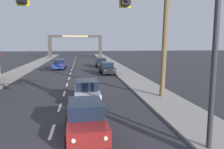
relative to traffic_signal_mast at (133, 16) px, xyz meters
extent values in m
cube|color=gray|center=(4.38, 19.51, -5.36)|extent=(3.20, 110.00, 0.14)
cube|color=gray|center=(-11.22, 19.51, -5.36)|extent=(3.20, 110.00, 0.14)
cube|color=silver|center=(-3.42, 2.97, -5.42)|extent=(0.16, 2.00, 0.01)
cube|color=silver|center=(-3.42, 7.26, -5.42)|extent=(0.16, 2.00, 0.01)
cube|color=silver|center=(-3.42, 11.55, -5.42)|extent=(0.16, 2.00, 0.01)
cube|color=silver|center=(-3.42, 15.84, -5.42)|extent=(0.16, 2.00, 0.01)
cube|color=silver|center=(-3.42, 20.13, -5.42)|extent=(0.16, 2.00, 0.01)
cube|color=silver|center=(-3.42, 24.42, -5.42)|extent=(0.16, 2.00, 0.01)
cube|color=silver|center=(-3.42, 28.71, -5.42)|extent=(0.16, 2.00, 0.01)
cube|color=silver|center=(-3.42, 33.01, -5.42)|extent=(0.16, 2.00, 0.01)
cube|color=silver|center=(-3.42, 37.30, -5.42)|extent=(0.16, 2.00, 0.01)
cube|color=silver|center=(-3.42, 41.59, -5.42)|extent=(0.16, 2.00, 0.01)
cube|color=silver|center=(-3.42, 45.88, -5.42)|extent=(0.16, 2.00, 0.01)
cube|color=silver|center=(-3.42, 50.17, -5.42)|extent=(0.16, 2.00, 0.01)
cube|color=silver|center=(-3.42, 54.46, -5.42)|extent=(0.16, 2.00, 0.01)
cube|color=silver|center=(-3.42, 58.75, -5.42)|extent=(0.16, 2.00, 0.01)
cube|color=silver|center=(-3.42, 63.04, -5.42)|extent=(0.16, 2.00, 0.01)
cube|color=silver|center=(-3.42, 67.33, -5.42)|extent=(0.16, 2.00, 0.01)
cylinder|color=#2D2D33|center=(3.30, 0.00, -1.74)|extent=(0.22, 0.22, 7.37)
sphere|color=black|center=(-0.27, -0.16, 0.52)|extent=(0.17, 0.17, 0.17)
cube|color=maroon|center=(-1.73, 2.22, -4.75)|extent=(1.96, 4.38, 0.72)
cube|color=black|center=(-1.74, 2.37, -4.07)|extent=(1.70, 2.27, 0.64)
cylinder|color=black|center=(-0.80, 0.85, -5.11)|extent=(0.25, 0.65, 0.64)
cylinder|color=black|center=(-2.52, 0.76, -5.11)|extent=(0.25, 0.65, 0.64)
cylinder|color=black|center=(-0.94, 3.68, -5.11)|extent=(0.25, 0.65, 0.64)
cylinder|color=black|center=(-2.66, 3.60, -5.11)|extent=(0.25, 0.65, 0.64)
sphere|color=#F9EFC6|center=(-1.01, 0.08, -4.67)|extent=(0.18, 0.18, 0.18)
sphere|color=#F9EFC6|center=(-2.24, 0.02, -4.67)|extent=(0.18, 0.18, 0.18)
cube|color=red|center=(-1.17, 4.41, -4.65)|extent=(0.24, 0.07, 0.20)
cube|color=red|center=(-2.49, 4.35, -4.65)|extent=(0.24, 0.07, 0.20)
cube|color=silver|center=(-1.51, 8.23, -4.75)|extent=(1.82, 4.32, 0.72)
cube|color=black|center=(-1.51, 8.38, -4.07)|extent=(1.63, 2.22, 0.64)
cylinder|color=black|center=(-0.62, 6.82, -5.11)|extent=(0.23, 0.64, 0.64)
cylinder|color=black|center=(-2.35, 6.80, -5.11)|extent=(0.23, 0.64, 0.64)
cylinder|color=black|center=(-0.66, 9.66, -5.11)|extent=(0.23, 0.64, 0.64)
cylinder|color=black|center=(-2.39, 9.63, -5.11)|extent=(0.23, 0.64, 0.64)
sphere|color=#F9EFC6|center=(-0.86, 6.07, -4.67)|extent=(0.18, 0.18, 0.18)
sphere|color=#F9EFC6|center=(-2.10, 6.05, -4.67)|extent=(0.18, 0.18, 0.18)
cube|color=red|center=(-0.87, 10.40, -4.65)|extent=(0.24, 0.06, 0.20)
cube|color=red|center=(-2.19, 10.38, -4.65)|extent=(0.24, 0.06, 0.20)
cube|color=navy|center=(-5.44, 29.99, -4.75)|extent=(1.96, 4.38, 0.72)
cube|color=black|center=(-5.45, 29.84, -4.07)|extent=(1.70, 2.27, 0.64)
cylinder|color=black|center=(-6.24, 31.45, -5.11)|extent=(0.25, 0.65, 0.64)
cylinder|color=black|center=(-4.52, 31.37, -5.11)|extent=(0.25, 0.65, 0.64)
cylinder|color=black|center=(-6.37, 28.61, -5.11)|extent=(0.25, 0.65, 0.64)
cylinder|color=black|center=(-4.65, 28.53, -5.11)|extent=(0.25, 0.65, 0.64)
sphere|color=#B2B2AD|center=(-5.96, 32.19, -4.67)|extent=(0.18, 0.18, 0.18)
sphere|color=#B2B2AD|center=(-4.72, 32.13, -4.67)|extent=(0.18, 0.18, 0.18)
cube|color=red|center=(-6.20, 27.86, -4.65)|extent=(0.24, 0.07, 0.20)
cube|color=red|center=(-4.88, 27.80, -4.65)|extent=(0.24, 0.07, 0.20)
cube|color=black|center=(1.74, 23.20, -4.75)|extent=(1.92, 4.36, 0.72)
cube|color=black|center=(1.73, 23.35, -4.07)|extent=(1.68, 2.26, 0.64)
cylinder|color=black|center=(2.65, 21.81, -5.11)|extent=(0.24, 0.65, 0.64)
cylinder|color=black|center=(0.93, 21.75, -5.11)|extent=(0.24, 0.65, 0.64)
cylinder|color=black|center=(2.54, 24.65, -5.11)|extent=(0.24, 0.65, 0.64)
cylinder|color=black|center=(0.82, 24.58, -5.11)|extent=(0.24, 0.65, 0.64)
sphere|color=#B2B2AD|center=(2.44, 21.05, -4.67)|extent=(0.18, 0.18, 0.18)
sphere|color=#B2B2AD|center=(1.20, 21.00, -4.67)|extent=(0.18, 0.18, 0.18)
cube|color=red|center=(2.31, 25.38, -4.65)|extent=(0.24, 0.07, 0.20)
cube|color=red|center=(0.99, 25.33, -4.65)|extent=(0.24, 0.07, 0.20)
cube|color=black|center=(1.75, 32.10, -4.75)|extent=(1.77, 4.30, 0.72)
cube|color=black|center=(1.75, 32.25, -4.07)|extent=(1.60, 2.20, 0.64)
cylinder|color=black|center=(2.61, 30.68, -5.11)|extent=(0.22, 0.64, 0.64)
cylinder|color=black|center=(0.89, 30.68, -5.11)|extent=(0.22, 0.64, 0.64)
cylinder|color=black|center=(2.62, 33.51, -5.11)|extent=(0.22, 0.64, 0.64)
cylinder|color=black|center=(0.89, 33.52, -5.11)|extent=(0.22, 0.64, 0.64)
sphere|color=#B2B2AD|center=(2.37, 29.92, -4.67)|extent=(0.18, 0.18, 0.18)
sphere|color=#B2B2AD|center=(1.13, 29.93, -4.67)|extent=(0.18, 0.18, 0.18)
cube|color=red|center=(2.42, 34.25, -4.65)|extent=(0.24, 0.06, 0.20)
cube|color=red|center=(1.10, 34.26, -4.65)|extent=(0.24, 0.06, 0.20)
cylinder|color=brown|center=(4.68, 9.00, -0.93)|extent=(0.59, 0.40, 9.01)
cube|color=#423D38|center=(-10.61, 57.95, -2.52)|extent=(0.90, 0.90, 5.82)
cube|color=#423D38|center=(3.77, 57.95, -2.52)|extent=(0.90, 0.90, 5.82)
cube|color=#423D38|center=(-3.42, 57.95, 0.75)|extent=(15.28, 0.60, 0.70)
cube|color=tan|center=(-3.42, 57.63, 0.75)|extent=(7.19, 0.08, 0.56)
camera|label=1|loc=(-1.89, -8.18, -0.95)|focal=36.07mm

